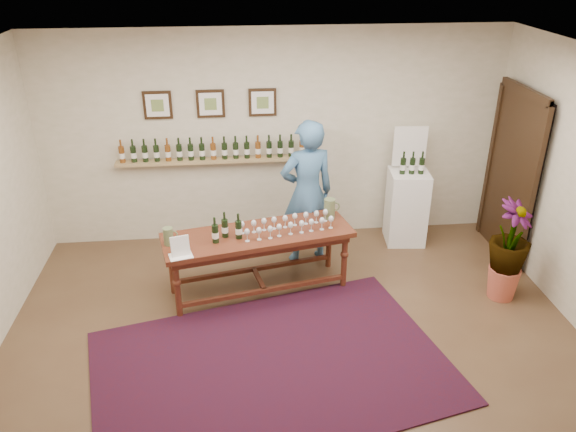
{
  "coord_description": "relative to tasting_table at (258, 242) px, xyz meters",
  "views": [
    {
      "loc": [
        -0.54,
        -4.47,
        3.73
      ],
      "look_at": [
        0.0,
        0.8,
        1.1
      ],
      "focal_mm": 35.0,
      "sensor_mm": 36.0,
      "label": 1
    }
  ],
  "objects": [
    {
      "name": "ground",
      "position": [
        0.31,
        -1.1,
        -0.64
      ],
      "size": [
        6.0,
        6.0,
        0.0
      ],
      "primitive_type": "plane",
      "color": "#4E3522",
      "rests_on": "ground"
    },
    {
      "name": "room_shell",
      "position": [
        2.42,
        0.76,
        0.48
      ],
      "size": [
        6.0,
        6.0,
        6.0
      ],
      "color": "beige",
      "rests_on": "ground"
    },
    {
      "name": "rug",
      "position": [
        0.04,
        -1.36,
        -0.63
      ],
      "size": [
        3.77,
        2.94,
        0.02
      ],
      "primitive_type": "cube",
      "rotation": [
        0.0,
        0.0,
        0.23
      ],
      "color": "#4A0D10",
      "rests_on": "ground"
    },
    {
      "name": "tasting_table",
      "position": [
        0.0,
        0.0,
        0.0
      ],
      "size": [
        2.23,
        1.11,
        0.76
      ],
      "rotation": [
        0.0,
        0.0,
        0.21
      ],
      "color": "#4E1913",
      "rests_on": "ground"
    },
    {
      "name": "table_glasses",
      "position": [
        0.34,
        0.02,
        0.19
      ],
      "size": [
        1.18,
        0.52,
        0.16
      ],
      "primitive_type": null,
      "rotation": [
        0.0,
        0.0,
        0.23
      ],
      "color": "silver",
      "rests_on": "tasting_table"
    },
    {
      "name": "table_bottles",
      "position": [
        -0.35,
        -0.09,
        0.28
      ],
      "size": [
        0.34,
        0.25,
        0.33
      ],
      "primitive_type": null,
      "rotation": [
        0.0,
        0.0,
        0.27
      ],
      "color": "black",
      "rests_on": "tasting_table"
    },
    {
      "name": "pitcher_left",
      "position": [
        -0.97,
        -0.17,
        0.21
      ],
      "size": [
        0.16,
        0.16,
        0.2
      ],
      "primitive_type": null,
      "rotation": [
        0.0,
        0.0,
        0.28
      ],
      "color": "#606E44",
      "rests_on": "tasting_table"
    },
    {
      "name": "pitcher_right",
      "position": [
        0.86,
        0.29,
        0.23
      ],
      "size": [
        0.19,
        0.19,
        0.24
      ],
      "primitive_type": null,
      "rotation": [
        0.0,
        0.0,
        0.24
      ],
      "color": "#606E44",
      "rests_on": "tasting_table"
    },
    {
      "name": "menu_card",
      "position": [
        -0.83,
        -0.41,
        0.22
      ],
      "size": [
        0.27,
        0.23,
        0.22
      ],
      "primitive_type": "cube",
      "rotation": [
        0.0,
        0.0,
        0.27
      ],
      "color": "white",
      "rests_on": "tasting_table"
    },
    {
      "name": "display_pedestal",
      "position": [
        2.04,
        1.01,
        -0.14
      ],
      "size": [
        0.55,
        0.55,
        1.0
      ],
      "primitive_type": "cube",
      "rotation": [
        0.0,
        0.0,
        -0.1
      ],
      "color": "white",
      "rests_on": "ground"
    },
    {
      "name": "pedestal_bottles",
      "position": [
        2.05,
        0.97,
        0.52
      ],
      "size": [
        0.34,
        0.12,
        0.33
      ],
      "primitive_type": null,
      "rotation": [
        0.0,
        0.0,
        -0.1
      ],
      "color": "black",
      "rests_on": "display_pedestal"
    },
    {
      "name": "info_sign",
      "position": [
        2.06,
        1.17,
        0.66
      ],
      "size": [
        0.43,
        0.06,
        0.6
      ],
      "primitive_type": "cube",
      "rotation": [
        0.0,
        0.0,
        -0.1
      ],
      "color": "white",
      "rests_on": "display_pedestal"
    },
    {
      "name": "potted_plant",
      "position": [
        2.77,
        -0.43,
        -0.04
      ],
      "size": [
        0.77,
        0.77,
        1.04
      ],
      "rotation": [
        0.0,
        0.0,
        0.69
      ],
      "color": "#C35741",
      "rests_on": "ground"
    },
    {
      "name": "person",
      "position": [
        0.64,
        0.64,
        0.29
      ],
      "size": [
        0.75,
        0.57,
        1.86
      ],
      "primitive_type": "imported",
      "rotation": [
        0.0,
        0.0,
        3.34
      ],
      "color": "#3C668E",
      "rests_on": "ground"
    }
  ]
}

